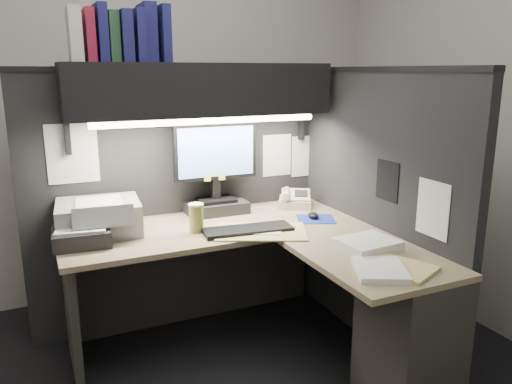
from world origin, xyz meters
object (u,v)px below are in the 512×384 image
monitor (216,178)px  keyboard (248,230)px  telephone (295,200)px  overhead_shelf (201,90)px  coffee_cup (196,219)px  printer (99,217)px  notebook_stack (82,237)px  desk (306,299)px

monitor → keyboard: size_ratio=1.14×
monitor → telephone: 0.56m
overhead_shelf → coffee_cup: overhead_shelf is taller
printer → notebook_stack: 0.21m
telephone → coffee_cup: (-0.76, -0.24, 0.03)m
monitor → notebook_stack: monitor is taller
monitor → notebook_stack: 0.90m
overhead_shelf → notebook_stack: bearing=-162.5°
monitor → telephone: (0.53, -0.06, -0.18)m
overhead_shelf → coffee_cup: size_ratio=10.27×
monitor → coffee_cup: size_ratio=3.75×
desk → coffee_cup: (-0.44, 0.48, 0.36)m
notebook_stack → overhead_shelf: bearing=17.5°
monitor → keyboard: bearing=-85.3°
overhead_shelf → notebook_stack: size_ratio=5.48×
monitor → coffee_cup: (-0.23, -0.31, -0.15)m
desk → notebook_stack: (-1.04, 0.52, 0.33)m
overhead_shelf → printer: size_ratio=3.52×
keyboard → desk: bearing=-57.5°
desk → printer: (-0.93, 0.69, 0.38)m
monitor → desk: bearing=-74.4°
overhead_shelf → monitor: (0.10, 0.04, -0.55)m
printer → notebook_stack: size_ratio=1.56×
overhead_shelf → monitor: 0.56m
desk → overhead_shelf: (-0.30, 0.75, 1.06)m
monitor → notebook_stack: size_ratio=2.00×
printer → monitor: bearing=12.8°
overhead_shelf → coffee_cup: bearing=-116.9°
overhead_shelf → telephone: overhead_shelf is taller
monitor → keyboard: (0.03, -0.44, -0.21)m
overhead_shelf → printer: bearing=-174.6°
telephone → notebook_stack: same height
monitor → keyboard: monitor is taller
telephone → coffee_cup: 0.80m
overhead_shelf → keyboard: 0.86m
keyboard → notebook_stack: 0.88m
keyboard → coffee_cup: bearing=160.0°
desk → coffee_cup: coffee_cup is taller
desk → overhead_shelf: bearing=111.8°
desk → telephone: bearing=65.9°
overhead_shelf → monitor: overhead_shelf is taller
coffee_cup → monitor: bearing=53.1°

